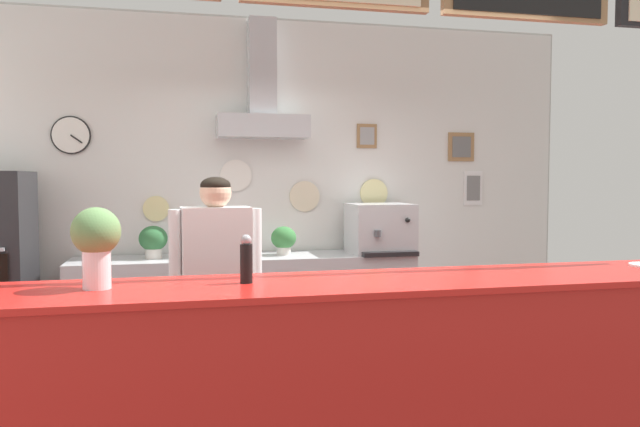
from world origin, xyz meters
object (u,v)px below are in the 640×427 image
(potted_sage, at_px, (153,240))
(pepper_grinder, at_px, (246,259))
(potted_rosemary, at_px, (284,239))
(basil_vase, at_px, (96,242))
(shop_worker, at_px, (217,291))
(espresso_machine, at_px, (380,229))

(potted_sage, relative_size, pepper_grinder, 1.19)
(potted_rosemary, distance_m, basil_vase, 2.73)
(shop_worker, xyz_separation_m, espresso_machine, (1.54, 1.27, 0.27))
(espresso_machine, xyz_separation_m, potted_sage, (-1.98, 0.04, -0.06))
(espresso_machine, distance_m, pepper_grinder, 2.79)
(shop_worker, distance_m, basil_vase, 1.33)
(pepper_grinder, bearing_deg, basil_vase, 179.92)
(basil_vase, bearing_deg, potted_sage, 86.19)
(espresso_machine, bearing_deg, pepper_grinder, -121.72)
(basil_vase, bearing_deg, espresso_machine, 47.99)
(potted_sage, height_order, pepper_grinder, pepper_grinder)
(shop_worker, distance_m, pepper_grinder, 1.16)
(shop_worker, relative_size, basil_vase, 4.35)
(espresso_machine, relative_size, potted_rosemary, 2.28)
(shop_worker, bearing_deg, espresso_machine, -144.52)
(basil_vase, distance_m, pepper_grinder, 0.68)
(potted_sage, xyz_separation_m, basil_vase, (-0.16, -2.41, 0.23))
(basil_vase, bearing_deg, pepper_grinder, -0.08)
(shop_worker, bearing_deg, pepper_grinder, 89.70)
(potted_rosemary, height_order, pepper_grinder, pepper_grinder)
(potted_sage, distance_m, basil_vase, 2.42)
(shop_worker, bearing_deg, potted_rosemary, -121.04)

